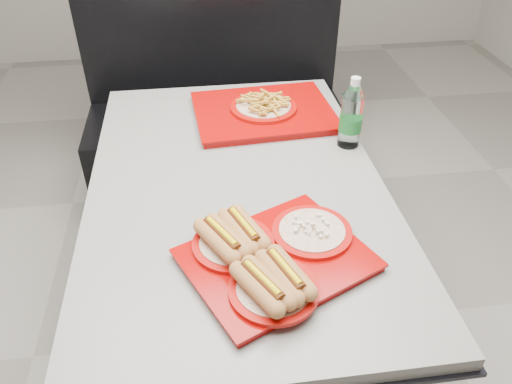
{
  "coord_description": "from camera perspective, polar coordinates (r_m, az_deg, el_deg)",
  "views": [
    {
      "loc": [
        -0.11,
        -1.25,
        1.65
      ],
      "look_at": [
        0.04,
        -0.17,
        0.83
      ],
      "focal_mm": 35.0,
      "sensor_mm": 36.0,
      "label": 1
    }
  ],
  "objects": [
    {
      "name": "ground",
      "position": [
        2.07,
        -1.74,
        -15.87
      ],
      "size": [
        6.0,
        6.0,
        0.0
      ],
      "primitive_type": "plane",
      "color": "gray",
      "rests_on": "ground"
    },
    {
      "name": "diner_table",
      "position": [
        1.65,
        -2.11,
        -3.47
      ],
      "size": [
        0.92,
        1.42,
        0.75
      ],
      "color": "black",
      "rests_on": "ground"
    },
    {
      "name": "booth_bench",
      "position": [
        2.66,
        -4.51,
        8.78
      ],
      "size": [
        1.3,
        0.57,
        1.35
      ],
      "color": "black",
      "rests_on": "ground"
    },
    {
      "name": "tray_near",
      "position": [
        1.24,
        1.62,
        -7.28
      ],
      "size": [
        0.54,
        0.49,
        0.1
      ],
      "rotation": [
        0.0,
        0.0,
        0.43
      ],
      "color": "#970504",
      "rests_on": "diner_table"
    },
    {
      "name": "tray_far",
      "position": [
        1.89,
        0.86,
        9.48
      ],
      "size": [
        0.53,
        0.43,
        0.1
      ],
      "rotation": [
        0.0,
        0.0,
        0.07
      ],
      "color": "#970504",
      "rests_on": "diner_table"
    },
    {
      "name": "water_bottle",
      "position": [
        1.7,
        10.82,
        8.44
      ],
      "size": [
        0.08,
        0.08,
        0.25
      ],
      "rotation": [
        0.0,
        0.0,
        -0.12
      ],
      "color": "silver",
      "rests_on": "diner_table"
    }
  ]
}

